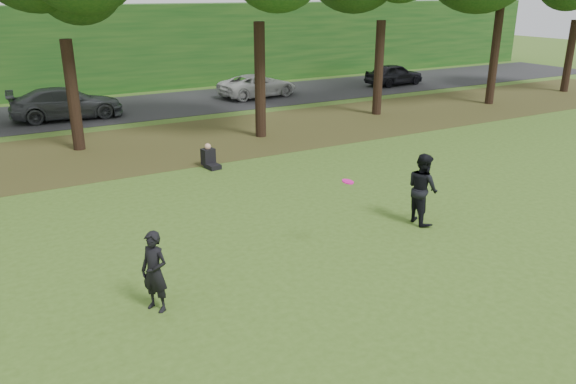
# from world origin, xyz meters

# --- Properties ---
(ground) EXTENTS (120.00, 120.00, 0.00)m
(ground) POSITION_xyz_m (0.00, 0.00, 0.00)
(ground) COLOR #38551A
(ground) RESTS_ON ground
(leaf_litter) EXTENTS (60.00, 7.00, 0.01)m
(leaf_litter) POSITION_xyz_m (0.00, 13.00, 0.01)
(leaf_litter) COLOR #473019
(leaf_litter) RESTS_ON ground
(street) EXTENTS (70.00, 7.00, 0.02)m
(street) POSITION_xyz_m (0.00, 21.00, 0.01)
(street) COLOR black
(street) RESTS_ON ground
(far_hedge) EXTENTS (70.00, 3.00, 5.00)m
(far_hedge) POSITION_xyz_m (0.00, 27.00, 2.50)
(far_hedge) COLOR #124013
(far_hedge) RESTS_ON ground
(player_left) EXTENTS (0.64, 0.70, 1.60)m
(player_left) POSITION_xyz_m (-3.84, 1.18, 0.80)
(player_left) COLOR black
(player_left) RESTS_ON ground
(player_right) EXTENTS (0.83, 1.00, 1.87)m
(player_right) POSITION_xyz_m (3.48, 1.99, 0.93)
(player_right) COLOR black
(player_right) RESTS_ON ground
(parked_cars) EXTENTS (41.25, 3.32, 1.47)m
(parked_cars) POSITION_xyz_m (0.13, 20.07, 0.69)
(parked_cars) COLOR black
(parked_cars) RESTS_ON street
(frisbee) EXTENTS (0.28, 0.28, 0.10)m
(frisbee) POSITION_xyz_m (0.74, 1.48, 1.73)
(frisbee) COLOR #DF128F
(frisbee) RESTS_ON ground
(seated_person) EXTENTS (0.51, 0.78, 0.83)m
(seated_person) POSITION_xyz_m (0.49, 9.28, 0.31)
(seated_person) COLOR black
(seated_person) RESTS_ON ground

